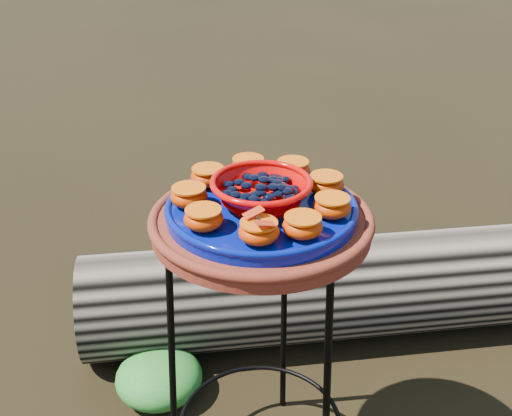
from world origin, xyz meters
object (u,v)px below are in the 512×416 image
(plant_stand, at_px, (261,360))
(red_bowl, at_px, (261,193))
(cobalt_plate, at_px, (261,211))
(terracotta_saucer, at_px, (261,224))
(driftwood_log, at_px, (360,286))

(plant_stand, xyz_separation_m, red_bowl, (0.00, 0.00, 0.44))
(cobalt_plate, distance_m, red_bowl, 0.04)
(terracotta_saucer, height_order, red_bowl, red_bowl)
(driftwood_log, bearing_deg, red_bowl, -102.69)
(cobalt_plate, height_order, red_bowl, red_bowl)
(plant_stand, bearing_deg, red_bowl, 0.00)
(cobalt_plate, height_order, driftwood_log, cobalt_plate)
(plant_stand, bearing_deg, driftwood_log, 77.31)
(terracotta_saucer, xyz_separation_m, red_bowl, (0.00, 0.00, 0.07))
(cobalt_plate, relative_size, driftwood_log, 0.22)
(plant_stand, xyz_separation_m, terracotta_saucer, (0.00, 0.00, 0.37))
(plant_stand, xyz_separation_m, cobalt_plate, (0.00, 0.00, 0.40))
(plant_stand, height_order, cobalt_plate, cobalt_plate)
(terracotta_saucer, relative_size, red_bowl, 2.33)
(cobalt_plate, xyz_separation_m, driftwood_log, (0.14, 0.64, -0.58))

